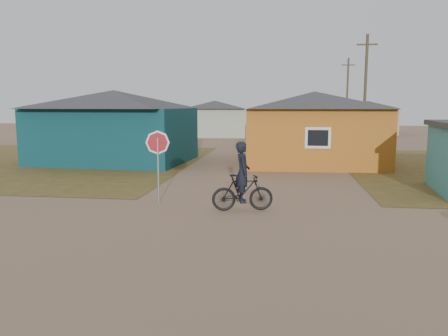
{
  "coord_description": "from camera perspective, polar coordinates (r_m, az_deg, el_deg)",
  "views": [
    {
      "loc": [
        0.87,
        -9.96,
        3.21
      ],
      "look_at": [
        -0.89,
        3.0,
        1.3
      ],
      "focal_mm": 35.0,
      "sensor_mm": 36.0,
      "label": 1
    }
  ],
  "objects": [
    {
      "name": "stop_sign",
      "position": [
        14.3,
        -8.65,
        2.38
      ],
      "size": [
        0.77,
        0.2,
        2.38
      ],
      "color": "gray",
      "rests_on": "ground"
    },
    {
      "name": "house_yellow",
      "position": [
        24.04,
        11.64,
        5.26
      ],
      "size": [
        7.72,
        6.76,
        3.9
      ],
      "color": "#AA611A",
      "rests_on": "ground"
    },
    {
      "name": "utility_pole_far",
      "position": [
        48.43,
        15.78,
        9.09
      ],
      "size": [
        1.4,
        0.2,
        8.0
      ],
      "color": "#453C29",
      "rests_on": "ground"
    },
    {
      "name": "ground",
      "position": [
        10.5,
        2.63,
        -9.5
      ],
      "size": [
        120.0,
        120.0,
        0.0
      ],
      "primitive_type": "plane",
      "color": "#936F54"
    },
    {
      "name": "grass_nw",
      "position": [
        27.54,
        -25.03,
        0.84
      ],
      "size": [
        20.0,
        18.0,
        0.0
      ],
      "primitive_type": "cube",
      "color": "brown",
      "rests_on": "ground"
    },
    {
      "name": "house_pale_north",
      "position": [
        57.92,
        -7.22,
        6.79
      ],
      "size": [
        6.28,
        5.81,
        3.4
      ],
      "color": "#9DA790",
      "rests_on": "ground"
    },
    {
      "name": "house_beige_east",
      "position": [
        50.81,
        18.18,
        6.36
      ],
      "size": [
        6.95,
        6.05,
        3.6
      ],
      "color": "tan",
      "rests_on": "ground"
    },
    {
      "name": "house_teal",
      "position": [
        25.29,
        -14.11,
        5.43
      ],
      "size": [
        8.93,
        7.08,
        4.0
      ],
      "color": "#093036",
      "rests_on": "ground"
    },
    {
      "name": "utility_pole_near",
      "position": [
        32.47,
        17.95,
        9.54
      ],
      "size": [
        1.4,
        0.2,
        8.0
      ],
      "color": "#453C29",
      "rests_on": "ground"
    },
    {
      "name": "house_pale_west",
      "position": [
        44.51,
        -1.18,
        6.55
      ],
      "size": [
        7.04,
        6.15,
        3.6
      ],
      "color": "#9DA790",
      "rests_on": "ground"
    },
    {
      "name": "cyclist",
      "position": [
        13.23,
        2.43,
        -2.33
      ],
      "size": [
        1.93,
        0.91,
        2.11
      ],
      "color": "black",
      "rests_on": "ground"
    }
  ]
}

